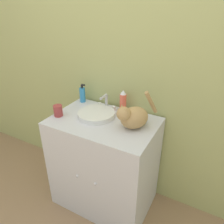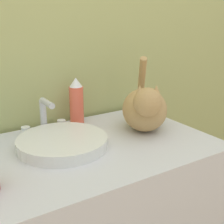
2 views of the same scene
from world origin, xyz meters
TOP-DOWN VIEW (x-y plane):
  - wall_back at (0.00, 0.59)m, footprint 6.00×0.05m
  - sink_basin at (-0.09, 0.31)m, footprint 0.30×0.30m
  - faucet at (-0.09, 0.46)m, footprint 0.17×0.11m
  - cat at (0.24, 0.29)m, footprint 0.26×0.33m
  - spray_bottle at (0.06, 0.49)m, footprint 0.06×0.06m

SIDE VIEW (x-z plane):
  - sink_basin at x=-0.09m, z-range 0.85..0.89m
  - faucet at x=-0.09m, z-range 0.84..0.98m
  - cat at x=0.24m, z-range 0.81..1.07m
  - spray_bottle at x=0.06m, z-range 0.85..1.03m
  - wall_back at x=0.00m, z-range 0.00..2.50m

